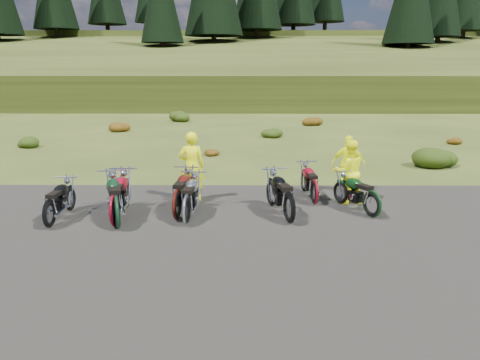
{
  "coord_description": "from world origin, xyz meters",
  "views": [
    {
      "loc": [
        1.02,
        -10.29,
        3.66
      ],
      "look_at": [
        0.94,
        1.18,
        0.88
      ],
      "focal_mm": 35.0,
      "sensor_mm": 36.0,
      "label": 1
    }
  ],
  "objects_px": {
    "motorcycle_3": "(187,225)",
    "person_middle": "(192,167)",
    "motorcycle_7": "(371,218)",
    "motorcycle_0": "(51,228)"
  },
  "relations": [
    {
      "from": "motorcycle_3",
      "to": "person_middle",
      "type": "height_order",
      "value": "person_middle"
    },
    {
      "from": "motorcycle_7",
      "to": "person_middle",
      "type": "bearing_deg",
      "value": 46.91
    },
    {
      "from": "motorcycle_7",
      "to": "person_middle",
      "type": "relative_size",
      "value": 0.99
    },
    {
      "from": "motorcycle_3",
      "to": "person_middle",
      "type": "bearing_deg",
      "value": 5.88
    },
    {
      "from": "motorcycle_7",
      "to": "motorcycle_3",
      "type": "bearing_deg",
      "value": 72.04
    },
    {
      "from": "motorcycle_3",
      "to": "person_middle",
      "type": "distance_m",
      "value": 2.28
    },
    {
      "from": "motorcycle_0",
      "to": "person_middle",
      "type": "height_order",
      "value": "person_middle"
    },
    {
      "from": "motorcycle_3",
      "to": "person_middle",
      "type": "xyz_separation_m",
      "value": [
        -0.08,
        2.06,
        0.97
      ]
    },
    {
      "from": "motorcycle_0",
      "to": "motorcycle_7",
      "type": "height_order",
      "value": "motorcycle_7"
    },
    {
      "from": "motorcycle_0",
      "to": "motorcycle_3",
      "type": "height_order",
      "value": "motorcycle_3"
    }
  ]
}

